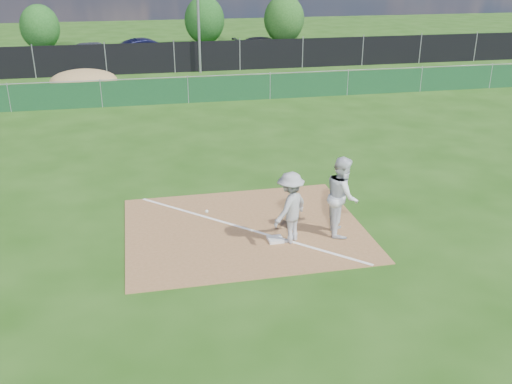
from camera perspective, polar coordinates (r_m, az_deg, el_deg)
The scene contains 17 objects.
ground at distance 22.96m, azimuth -5.47°, elevation 6.01°, with size 90.00×90.00×0.00m, color #1C430E.
infield_dirt at distance 14.62m, azimuth -1.15°, elevation -3.68°, with size 6.00×5.00×0.02m, color brown.
foul_line at distance 14.61m, azimuth -1.15°, elevation -3.63°, with size 0.08×7.00×0.01m, color white.
green_fence at distance 27.63m, azimuth -6.81°, elevation 10.05°, with size 44.00×0.05×1.20m, color #0E361A.
dirt_mound at distance 31.06m, azimuth -16.85°, elevation 10.59°, with size 3.38×2.60×1.17m, color olive.
black_fence at distance 35.42m, azimuth -8.17°, elevation 13.18°, with size 46.00×0.04×1.80m, color black.
parking_lot at distance 40.49m, azimuth -8.67°, elevation 13.00°, with size 46.00×9.00×0.01m, color black.
light_pole at distance 34.91m, azimuth -5.84°, elevation 18.28°, with size 0.16×0.16×8.00m, color slate.
first_base at distance 13.98m, azimuth 1.95°, elevation -4.76°, with size 0.36×0.36×0.08m, color silver.
play_at_first at distance 13.64m, azimuth 3.44°, elevation -1.56°, with size 2.69×1.25×1.77m.
runner at distance 14.19m, azimuth 8.60°, elevation -0.38°, with size 0.97×0.76×2.00m, color silver.
car_left at distance 39.66m, azimuth -15.65°, elevation 13.33°, with size 1.71×4.24×1.44m, color #9EA1A6.
car_mid at distance 39.55m, azimuth -10.73°, elevation 13.76°, with size 1.57×4.52×1.49m, color black.
car_right at distance 40.96m, azimuth 1.03°, elevation 14.30°, with size 1.87×4.59×1.33m, color black.
tree_left at distance 46.15m, azimuth -20.81°, elevation 15.15°, with size 2.83×2.83×3.35m.
tree_mid at distance 46.76m, azimuth -5.17°, elevation 16.75°, with size 3.13×3.13×3.71m.
tree_right at distance 47.10m, azimuth 2.82°, elevation 16.89°, with size 3.18×3.18×3.77m.
Camera 1 is at (-2.46, -11.90, 6.43)m, focal length 40.00 mm.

